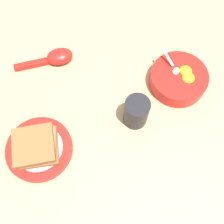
# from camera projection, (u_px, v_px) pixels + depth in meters

# --- Properties ---
(ground_plane) EXTENTS (3.00, 3.00, 0.00)m
(ground_plane) POSITION_uv_depth(u_px,v_px,m) (115.00, 110.00, 0.74)
(ground_plane) COLOR tan
(egg_bowl) EXTENTS (0.16, 0.16, 0.08)m
(egg_bowl) POSITION_uv_depth(u_px,v_px,m) (179.00, 79.00, 0.74)
(egg_bowl) COLOR red
(egg_bowl) RESTS_ON ground_plane
(toast_plate) EXTENTS (0.17, 0.17, 0.02)m
(toast_plate) POSITION_uv_depth(u_px,v_px,m) (39.00, 149.00, 0.68)
(toast_plate) COLOR red
(toast_plate) RESTS_ON ground_plane
(toast_sandwich) EXTENTS (0.14, 0.14, 0.05)m
(toast_sandwich) POSITION_uv_depth(u_px,v_px,m) (36.00, 146.00, 0.65)
(toast_sandwich) COLOR brown
(toast_sandwich) RESTS_ON toast_plate
(soup_spoon) EXTENTS (0.15, 0.16, 0.04)m
(soup_spoon) POSITION_uv_depth(u_px,v_px,m) (55.00, 58.00, 0.79)
(soup_spoon) COLOR red
(soup_spoon) RESTS_ON ground_plane
(drinking_cup) EXTENTS (0.07, 0.07, 0.09)m
(drinking_cup) POSITION_uv_depth(u_px,v_px,m) (136.00, 112.00, 0.68)
(drinking_cup) COLOR black
(drinking_cup) RESTS_ON ground_plane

